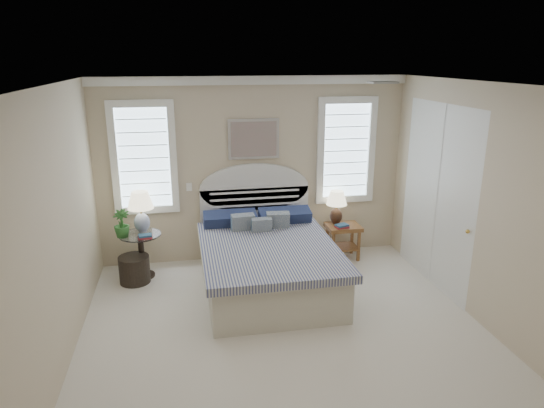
{
  "coord_description": "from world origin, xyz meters",
  "views": [
    {
      "loc": [
        -1.04,
        -4.39,
        2.95
      ],
      "look_at": [
        -0.01,
        1.0,
        1.28
      ],
      "focal_mm": 32.0,
      "sensor_mm": 36.0,
      "label": 1
    }
  ],
  "objects_px": {
    "nightstand_right": "(343,234)",
    "floor_pot": "(135,269)",
    "bed": "(266,259)",
    "lamp_left": "(141,207)",
    "side_table_left": "(141,251)",
    "lamp_right": "(337,203)"
  },
  "relations": [
    {
      "from": "nightstand_right",
      "to": "floor_pot",
      "type": "relative_size",
      "value": 1.29
    },
    {
      "from": "bed",
      "to": "lamp_left",
      "type": "distance_m",
      "value": 1.86
    },
    {
      "from": "nightstand_right",
      "to": "floor_pot",
      "type": "distance_m",
      "value": 3.06
    },
    {
      "from": "lamp_left",
      "to": "side_table_left",
      "type": "bearing_deg",
      "value": -104.91
    },
    {
      "from": "side_table_left",
      "to": "floor_pot",
      "type": "bearing_deg",
      "value": -120.18
    },
    {
      "from": "lamp_left",
      "to": "floor_pot",
      "type": "bearing_deg",
      "value": -114.4
    },
    {
      "from": "lamp_right",
      "to": "side_table_left",
      "type": "bearing_deg",
      "value": -175.59
    },
    {
      "from": "bed",
      "to": "lamp_left",
      "type": "bearing_deg",
      "value": 156.52
    },
    {
      "from": "nightstand_right",
      "to": "lamp_right",
      "type": "height_order",
      "value": "lamp_right"
    },
    {
      "from": "lamp_left",
      "to": "lamp_right",
      "type": "relative_size",
      "value": 1.14
    },
    {
      "from": "side_table_left",
      "to": "lamp_right",
      "type": "bearing_deg",
      "value": 4.41
    },
    {
      "from": "bed",
      "to": "side_table_left",
      "type": "distance_m",
      "value": 1.75
    },
    {
      "from": "side_table_left",
      "to": "nightstand_right",
      "type": "relative_size",
      "value": 1.19
    },
    {
      "from": "nightstand_right",
      "to": "lamp_left",
      "type": "distance_m",
      "value": 2.98
    },
    {
      "from": "floor_pot",
      "to": "lamp_left",
      "type": "relative_size",
      "value": 0.71
    },
    {
      "from": "nightstand_right",
      "to": "lamp_left",
      "type": "relative_size",
      "value": 0.92
    },
    {
      "from": "floor_pot",
      "to": "lamp_left",
      "type": "height_order",
      "value": "lamp_left"
    },
    {
      "from": "lamp_left",
      "to": "lamp_right",
      "type": "xyz_separation_m",
      "value": [
        2.84,
        0.11,
        -0.14
      ]
    },
    {
      "from": "lamp_right",
      "to": "lamp_left",
      "type": "bearing_deg",
      "value": -177.79
    },
    {
      "from": "side_table_left",
      "to": "nightstand_right",
      "type": "xyz_separation_m",
      "value": [
        2.95,
        0.1,
        -0.0
      ]
    },
    {
      "from": "floor_pot",
      "to": "bed",
      "type": "bearing_deg",
      "value": -13.79
    },
    {
      "from": "lamp_left",
      "to": "bed",
      "type": "bearing_deg",
      "value": -23.48
    }
  ]
}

